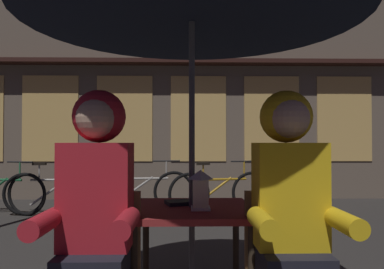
{
  "coord_description": "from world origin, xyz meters",
  "views": [
    {
      "loc": [
        -0.04,
        -2.24,
        1.13
      ],
      "look_at": [
        0.0,
        -0.06,
        1.18
      ],
      "focal_mm": 34.53,
      "sensor_mm": 36.0,
      "label": 1
    }
  ],
  "objects_px": {
    "chair_right": "(288,269)",
    "bicycle_third": "(142,191)",
    "cafe_table": "(192,224)",
    "lantern": "(200,189)",
    "bicycle_fourth": "(221,192)",
    "bicycle_second": "(58,193)",
    "person_right_hooded": "(291,200)",
    "person_left_hooded": "(95,201)",
    "book": "(182,202)"
  },
  "relations": [
    {
      "from": "chair_right",
      "to": "person_left_hooded",
      "type": "distance_m",
      "value": 1.03
    },
    {
      "from": "person_right_hooded",
      "to": "bicycle_fourth",
      "type": "relative_size",
      "value": 0.84
    },
    {
      "from": "person_left_hooded",
      "to": "book",
      "type": "relative_size",
      "value": 7.0
    },
    {
      "from": "bicycle_second",
      "to": "person_right_hooded",
      "type": "bearing_deg",
      "value": -57.81
    },
    {
      "from": "book",
      "to": "bicycle_third",
      "type": "bearing_deg",
      "value": 83.87
    },
    {
      "from": "person_right_hooded",
      "to": "person_left_hooded",
      "type": "bearing_deg",
      "value": 180.0
    },
    {
      "from": "person_right_hooded",
      "to": "lantern",
      "type": "bearing_deg",
      "value": 141.93
    },
    {
      "from": "cafe_table",
      "to": "bicycle_second",
      "type": "bearing_deg",
      "value": 119.66
    },
    {
      "from": "lantern",
      "to": "book",
      "type": "height_order",
      "value": "lantern"
    },
    {
      "from": "person_left_hooded",
      "to": "person_right_hooded",
      "type": "xyz_separation_m",
      "value": [
        0.96,
        0.0,
        0.0
      ]
    },
    {
      "from": "person_left_hooded",
      "to": "book",
      "type": "xyz_separation_m",
      "value": [
        0.42,
        0.52,
        -0.09
      ]
    },
    {
      "from": "bicycle_second",
      "to": "person_left_hooded",
      "type": "bearing_deg",
      "value": -68.82
    },
    {
      "from": "chair_right",
      "to": "bicycle_third",
      "type": "xyz_separation_m",
      "value": [
        -1.21,
        4.08,
        -0.14
      ]
    },
    {
      "from": "person_right_hooded",
      "to": "book",
      "type": "relative_size",
      "value": 7.0
    },
    {
      "from": "person_right_hooded",
      "to": "bicycle_third",
      "type": "height_order",
      "value": "person_right_hooded"
    },
    {
      "from": "chair_right",
      "to": "bicycle_fourth",
      "type": "bearing_deg",
      "value": 89.39
    },
    {
      "from": "lantern",
      "to": "bicycle_fourth",
      "type": "distance_m",
      "value": 3.72
    },
    {
      "from": "cafe_table",
      "to": "chair_right",
      "type": "bearing_deg",
      "value": -37.55
    },
    {
      "from": "person_right_hooded",
      "to": "bicycle_second",
      "type": "xyz_separation_m",
      "value": [
        -2.5,
        3.97,
        -0.5
      ]
    },
    {
      "from": "chair_right",
      "to": "bicycle_second",
      "type": "relative_size",
      "value": 0.52
    },
    {
      "from": "person_left_hooded",
      "to": "bicycle_second",
      "type": "xyz_separation_m",
      "value": [
        -1.54,
        3.97,
        -0.5
      ]
    },
    {
      "from": "person_right_hooded",
      "to": "bicycle_second",
      "type": "relative_size",
      "value": 0.83
    },
    {
      "from": "book",
      "to": "bicycle_fourth",
      "type": "bearing_deg",
      "value": 63.85
    },
    {
      "from": "chair_right",
      "to": "bicycle_third",
      "type": "bearing_deg",
      "value": 106.53
    },
    {
      "from": "chair_right",
      "to": "bicycle_second",
      "type": "xyz_separation_m",
      "value": [
        -2.5,
        3.91,
        -0.14
      ]
    },
    {
      "from": "chair_right",
      "to": "person_right_hooded",
      "type": "relative_size",
      "value": 0.62
    },
    {
      "from": "chair_right",
      "to": "bicycle_second",
      "type": "height_order",
      "value": "chair_right"
    },
    {
      "from": "lantern",
      "to": "bicycle_fourth",
      "type": "xyz_separation_m",
      "value": [
        0.47,
        3.66,
        -0.51
      ]
    },
    {
      "from": "bicycle_third",
      "to": "bicycle_fourth",
      "type": "relative_size",
      "value": 1.01
    },
    {
      "from": "cafe_table",
      "to": "lantern",
      "type": "height_order",
      "value": "lantern"
    },
    {
      "from": "cafe_table",
      "to": "person_left_hooded",
      "type": "height_order",
      "value": "person_left_hooded"
    },
    {
      "from": "bicycle_third",
      "to": "bicycle_second",
      "type": "bearing_deg",
      "value": -172.24
    },
    {
      "from": "bicycle_third",
      "to": "bicycle_fourth",
      "type": "distance_m",
      "value": 1.26
    },
    {
      "from": "lantern",
      "to": "bicycle_third",
      "type": "relative_size",
      "value": 0.14
    },
    {
      "from": "lantern",
      "to": "bicycle_second",
      "type": "height_order",
      "value": "lantern"
    },
    {
      "from": "cafe_table",
      "to": "bicycle_second",
      "type": "height_order",
      "value": "bicycle_second"
    },
    {
      "from": "person_left_hooded",
      "to": "bicycle_fourth",
      "type": "distance_m",
      "value": 4.15
    },
    {
      "from": "bicycle_third",
      "to": "chair_right",
      "type": "bearing_deg",
      "value": -73.47
    },
    {
      "from": "cafe_table",
      "to": "book",
      "type": "distance_m",
      "value": 0.16
    },
    {
      "from": "chair_right",
      "to": "bicycle_fourth",
      "type": "distance_m",
      "value": 3.94
    },
    {
      "from": "book",
      "to": "cafe_table",
      "type": "bearing_deg",
      "value": -75.06
    },
    {
      "from": "cafe_table",
      "to": "lantern",
      "type": "distance_m",
      "value": 0.24
    },
    {
      "from": "bicycle_fourth",
      "to": "bicycle_second",
      "type": "bearing_deg",
      "value": -179.35
    },
    {
      "from": "bicycle_second",
      "to": "bicycle_third",
      "type": "xyz_separation_m",
      "value": [
        1.28,
        0.17,
        0.0
      ]
    },
    {
      "from": "person_left_hooded",
      "to": "bicycle_fourth",
      "type": "relative_size",
      "value": 0.84
    },
    {
      "from": "lantern",
      "to": "person_left_hooded",
      "type": "xyz_separation_m",
      "value": [
        -0.53,
        -0.34,
        -0.01
      ]
    },
    {
      "from": "chair_right",
      "to": "bicycle_second",
      "type": "bearing_deg",
      "value": 122.56
    },
    {
      "from": "bicycle_third",
      "to": "cafe_table",
      "type": "bearing_deg",
      "value": -78.85
    },
    {
      "from": "bicycle_third",
      "to": "bicycle_fourth",
      "type": "xyz_separation_m",
      "value": [
        1.25,
        -0.15,
        0.0
      ]
    },
    {
      "from": "bicycle_second",
      "to": "bicycle_third",
      "type": "bearing_deg",
      "value": 7.76
    }
  ]
}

